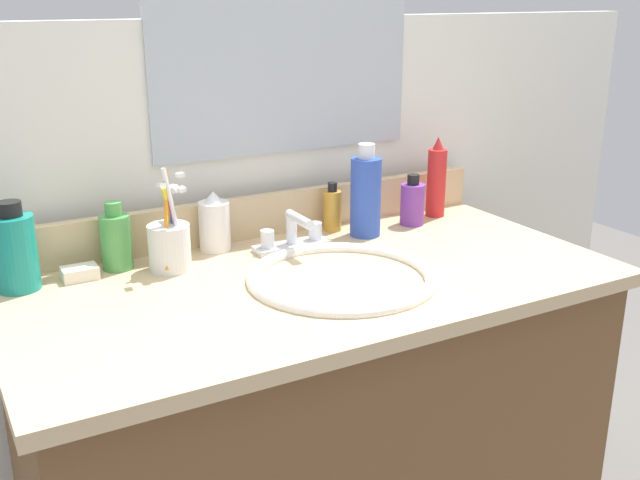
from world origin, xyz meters
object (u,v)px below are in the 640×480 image
(bottle_toner_green, at_px, (116,240))
(soap_bar, at_px, (80,273))
(bottle_lotion_white, at_px, (215,224))
(bottle_spray_red, at_px, (436,180))
(bottle_oil_amber, at_px, (332,210))
(bottle_shampoo_blue, at_px, (366,195))
(cup_white_ceramic, at_px, (170,244))
(bottle_mouthwash_teal, at_px, (15,251))
(faucet, at_px, (293,237))
(bottle_cream_purple, at_px, (412,203))

(bottle_toner_green, height_order, soap_bar, bottle_toner_green)
(bottle_lotion_white, height_order, bottle_spray_red, bottle_spray_red)
(bottle_oil_amber, bearing_deg, bottle_shampoo_blue, -55.56)
(bottle_spray_red, height_order, cup_white_ceramic, cup_white_ceramic)
(soap_bar, bearing_deg, bottle_mouthwash_teal, 178.04)
(soap_bar, bearing_deg, bottle_toner_green, 16.77)
(cup_white_ceramic, bearing_deg, faucet, -2.24)
(faucet, xyz_separation_m, bottle_spray_red, (0.40, 0.05, 0.06))
(bottle_cream_purple, distance_m, bottle_toner_green, 0.66)
(cup_white_ceramic, bearing_deg, bottle_mouthwash_teal, 172.01)
(bottle_oil_amber, bearing_deg, faucet, -151.30)
(bottle_mouthwash_teal, xyz_separation_m, bottle_toner_green, (0.18, 0.02, -0.02))
(faucet, relative_size, bottle_spray_red, 0.85)
(bottle_shampoo_blue, height_order, bottle_lotion_white, bottle_shampoo_blue)
(bottle_mouthwash_teal, relative_size, soap_bar, 2.52)
(bottle_spray_red, height_order, soap_bar, bottle_spray_red)
(bottle_oil_amber, distance_m, bottle_mouthwash_teal, 0.66)
(bottle_shampoo_blue, relative_size, bottle_spray_red, 1.07)
(faucet, height_order, soap_bar, faucet)
(bottle_lotion_white, bearing_deg, bottle_cream_purple, -6.37)
(faucet, relative_size, bottle_oil_amber, 1.47)
(bottle_mouthwash_teal, bearing_deg, bottle_lotion_white, 4.27)
(bottle_cream_purple, xyz_separation_m, bottle_lotion_white, (-0.46, 0.05, 0.01))
(bottle_shampoo_blue, relative_size, bottle_lotion_white, 1.62)
(cup_white_ceramic, bearing_deg, bottle_spray_red, 3.84)
(bottle_spray_red, bearing_deg, bottle_shampoo_blue, -168.71)
(bottle_cream_purple, distance_m, soap_bar, 0.73)
(bottle_oil_amber, relative_size, bottle_spray_red, 0.58)
(soap_bar, bearing_deg, faucet, -5.99)
(bottle_oil_amber, xyz_separation_m, bottle_spray_red, (0.27, -0.02, 0.04))
(bottle_oil_amber, height_order, bottle_spray_red, bottle_spray_red)
(bottle_oil_amber, height_order, soap_bar, bottle_oil_amber)
(faucet, xyz_separation_m, bottle_toner_green, (-0.34, 0.07, 0.03))
(soap_bar, bearing_deg, bottle_spray_red, 0.73)
(cup_white_ceramic, bearing_deg, soap_bar, 168.23)
(bottle_toner_green, bearing_deg, bottle_mouthwash_teal, -173.87)
(bottle_oil_amber, relative_size, soap_bar, 1.70)
(bottle_toner_green, bearing_deg, soap_bar, -163.23)
(bottle_spray_red, xyz_separation_m, cup_white_ceramic, (-0.66, -0.04, -0.03))
(faucet, distance_m, bottle_shampoo_blue, 0.19)
(bottle_cream_purple, distance_m, bottle_shampoo_blue, 0.14)
(bottle_lotion_white, bearing_deg, bottle_spray_red, -2.27)
(bottle_mouthwash_teal, distance_m, bottle_lotion_white, 0.38)
(soap_bar, bearing_deg, bottle_cream_purple, -1.47)
(bottle_shampoo_blue, relative_size, bottle_mouthwash_teal, 1.24)
(bottle_oil_amber, xyz_separation_m, bottle_shampoo_blue, (0.04, -0.06, 0.04))
(bottle_mouthwash_teal, bearing_deg, bottle_shampoo_blue, -3.08)
(bottle_shampoo_blue, bearing_deg, bottle_mouthwash_teal, 176.92)
(bottle_lotion_white, relative_size, cup_white_ceramic, 0.62)
(bottle_lotion_white, bearing_deg, bottle_mouthwash_teal, -175.73)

